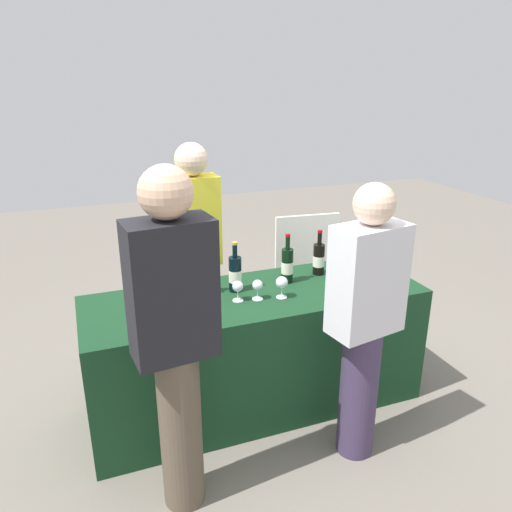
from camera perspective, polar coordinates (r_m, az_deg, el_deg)
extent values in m
plane|color=slate|center=(3.48, 0.00, -16.39)|extent=(12.00, 12.00, 0.00)
cube|color=#14381E|center=(3.26, 0.00, -10.76)|extent=(2.12, 0.71, 0.80)
cylinder|color=black|center=(2.99, -10.73, -3.36)|extent=(0.07, 0.07, 0.21)
cylinder|color=black|center=(2.94, -10.91, -0.77)|extent=(0.03, 0.03, 0.08)
cylinder|color=black|center=(2.92, -10.97, 0.12)|extent=(0.03, 0.03, 0.02)
cylinder|color=silver|center=(2.99, -10.72, -3.54)|extent=(0.07, 0.07, 0.07)
cylinder|color=black|center=(3.05, -6.49, -2.66)|extent=(0.08, 0.08, 0.21)
cylinder|color=black|center=(3.00, -6.59, -0.21)|extent=(0.03, 0.03, 0.07)
cylinder|color=black|center=(2.98, -6.63, 0.60)|extent=(0.03, 0.03, 0.02)
cylinder|color=silver|center=(3.05, -6.48, -2.84)|extent=(0.08, 0.08, 0.07)
cylinder|color=black|center=(3.08, -2.42, -2.11)|extent=(0.08, 0.08, 0.22)
cylinder|color=black|center=(3.03, -2.46, 0.58)|extent=(0.03, 0.03, 0.08)
cylinder|color=gold|center=(3.01, -2.48, 1.47)|extent=(0.03, 0.03, 0.02)
cylinder|color=silver|center=(3.09, -2.42, -2.30)|extent=(0.08, 0.08, 0.08)
cylinder|color=black|center=(3.21, 3.62, -1.13)|extent=(0.08, 0.08, 0.23)
cylinder|color=black|center=(3.16, 3.69, 1.51)|extent=(0.03, 0.03, 0.09)
cylinder|color=maroon|center=(3.14, 3.71, 2.39)|extent=(0.03, 0.03, 0.02)
cylinder|color=silver|center=(3.22, 3.62, -1.32)|extent=(0.08, 0.08, 0.08)
cylinder|color=black|center=(3.37, 7.25, -0.40)|extent=(0.08, 0.08, 0.21)
cylinder|color=black|center=(3.32, 7.36, 2.00)|extent=(0.03, 0.03, 0.09)
cylinder|color=maroon|center=(3.30, 7.40, 2.83)|extent=(0.03, 0.03, 0.02)
cylinder|color=silver|center=(3.37, 7.24, -0.56)|extent=(0.08, 0.08, 0.07)
cylinder|color=black|center=(3.38, 10.34, -0.51)|extent=(0.07, 0.07, 0.21)
cylinder|color=black|center=(3.33, 10.49, 1.81)|extent=(0.03, 0.03, 0.08)
cylinder|color=gold|center=(3.31, 10.54, 2.57)|extent=(0.03, 0.03, 0.02)
cylinder|color=silver|center=(3.38, 10.33, -0.68)|extent=(0.07, 0.07, 0.07)
cylinder|color=silver|center=(2.85, -9.49, -6.77)|extent=(0.06, 0.06, 0.00)
cylinder|color=silver|center=(2.83, -9.53, -6.09)|extent=(0.01, 0.01, 0.07)
sphere|color=silver|center=(2.80, -9.60, -4.90)|extent=(0.06, 0.06, 0.06)
sphere|color=#590C19|center=(2.81, -9.59, -5.11)|extent=(0.04, 0.04, 0.04)
cylinder|color=silver|center=(2.99, -2.10, -5.13)|extent=(0.07, 0.07, 0.00)
cylinder|color=silver|center=(2.97, -2.11, -4.58)|extent=(0.01, 0.01, 0.06)
sphere|color=silver|center=(2.95, -2.13, -3.52)|extent=(0.07, 0.07, 0.07)
cylinder|color=silver|center=(3.00, 0.18, -4.97)|extent=(0.07, 0.07, 0.00)
cylinder|color=silver|center=(2.99, 0.18, -4.41)|extent=(0.01, 0.01, 0.06)
sphere|color=silver|center=(2.97, 0.18, -3.37)|extent=(0.06, 0.06, 0.06)
cylinder|color=silver|center=(3.03, 2.97, -4.76)|extent=(0.07, 0.07, 0.00)
cylinder|color=silver|center=(3.02, 2.98, -4.19)|extent=(0.01, 0.01, 0.06)
sphere|color=silver|center=(2.99, 3.00, -3.07)|extent=(0.07, 0.07, 0.07)
sphere|color=#590C19|center=(3.00, 3.00, -3.30)|extent=(0.04, 0.04, 0.04)
cylinder|color=silver|center=(3.23, 11.31, -3.56)|extent=(0.07, 0.07, 0.00)
cylinder|color=silver|center=(3.21, 11.36, -2.88)|extent=(0.01, 0.01, 0.08)
sphere|color=silver|center=(3.18, 11.45, -1.70)|extent=(0.07, 0.07, 0.07)
cylinder|color=silver|center=(3.37, 13.15, -1.12)|extent=(0.22, 0.22, 0.17)
cylinder|color=black|center=(3.69, -6.70, -6.81)|extent=(0.19, 0.19, 0.83)
cube|color=yellow|center=(3.42, -7.18, 4.04)|extent=(0.35, 0.19, 0.62)
sphere|color=beige|center=(3.33, -7.50, 11.01)|extent=(0.22, 0.22, 0.22)
cylinder|color=brown|center=(2.61, -8.68, -19.25)|extent=(0.21, 0.21, 0.86)
cube|color=black|center=(2.21, -9.69, -3.93)|extent=(0.40, 0.25, 0.65)
sphere|color=#D8AD8C|center=(2.07, -10.40, 7.25)|extent=(0.23, 0.23, 0.23)
cylinder|color=#3F3351|center=(2.95, 11.74, -15.12)|extent=(0.21, 0.21, 0.79)
cube|color=silver|center=(2.62, 12.79, -2.68)|extent=(0.42, 0.28, 0.59)
sphere|color=beige|center=(2.49, 13.50, 5.86)|extent=(0.21, 0.21, 0.21)
cube|color=white|center=(4.44, 5.81, -1.14)|extent=(0.58, 0.09, 0.94)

